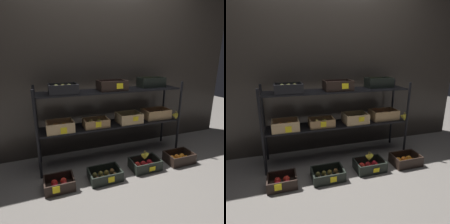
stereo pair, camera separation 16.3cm
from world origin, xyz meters
The scene contains 8 objects.
ground_plane centered at (0.00, 0.00, 0.00)m, with size 10.00×10.00×0.00m, color #605B56.
storefront_wall centered at (0.00, 0.39, 1.12)m, with size 4.27×0.12×2.24m, color #2D2823.
display_rack centered at (0.02, -0.01, 0.71)m, with size 2.00×0.41×1.07m.
crate_ground_apple_red centered at (-0.77, -0.45, 0.05)m, with size 0.31×0.25×0.12m.
crate_ground_kiwi centered at (-0.26, -0.46, 0.04)m, with size 0.36×0.26×0.12m.
crate_ground_center_apple_red centered at (0.27, -0.44, 0.05)m, with size 0.36×0.26×0.13m.
crate_ground_orange centered at (0.78, -0.45, 0.05)m, with size 0.36×0.25×0.13m.
banana_bunch_loose centered at (0.26, -0.44, 0.18)m, with size 0.12×0.04×0.12m.
Camera 1 is at (-0.87, -2.29, 1.34)m, focal length 31.10 mm.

